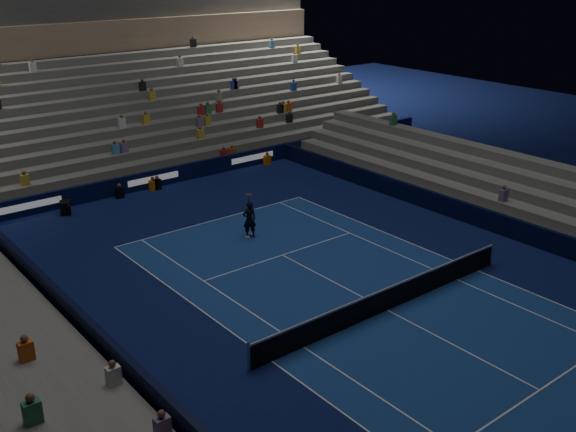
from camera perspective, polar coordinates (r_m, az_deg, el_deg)
The scene contains 10 objects.
ground at distance 25.80m, azimuth 8.43°, elevation -7.92°, with size 90.00×90.00×0.00m, color #0B1444.
court_surface at distance 25.80m, azimuth 8.43°, elevation -7.91°, with size 10.97×23.77×0.01m, color navy.
sponsor_barrier_far at distance 39.42m, azimuth -11.43°, elevation 3.09°, with size 44.00×0.25×1.00m, color black.
sponsor_barrier_east at distance 32.78m, azimuth 20.22°, elevation -1.58°, with size 0.25×37.00×1.00m, color black.
sponsor_barrier_west at distance 20.52m, azimuth -11.15°, elevation -14.89°, with size 0.25×37.00×1.00m, color black.
grandstand_main at distance 47.05m, azimuth -17.11°, elevation 9.12°, with size 44.00×15.20×11.20m.
grandstand_east at distance 35.51m, azimuth 23.28°, elevation 0.42°, with size 5.00×37.00×2.50m.
tennis_net at distance 25.56m, azimuth 8.49°, elevation -6.93°, with size 12.90×0.10×1.10m.
tennis_player at distance 31.62m, azimuth -3.29°, elevation -0.31°, with size 0.65×0.43×1.78m, color black.
broadcast_camera at distance 36.48m, azimuth -18.35°, elevation 0.67°, with size 0.71×1.07×0.68m.
Camera 1 is at (-16.84, -15.08, 12.43)m, focal length 41.91 mm.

